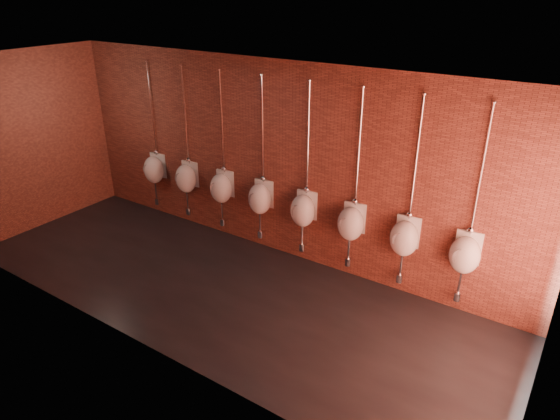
{
  "coord_description": "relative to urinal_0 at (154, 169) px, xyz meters",
  "views": [
    {
      "loc": [
        4.26,
        -4.75,
        4.24
      ],
      "look_at": [
        0.47,
        0.9,
        1.1
      ],
      "focal_mm": 32.0,
      "sensor_mm": 36.0,
      "label": 1
    }
  ],
  "objects": [
    {
      "name": "urinal_0",
      "position": [
        0.0,
        0.0,
        0.0
      ],
      "size": [
        0.46,
        0.42,
        2.72
      ],
      "color": "white",
      "rests_on": "ground"
    },
    {
      "name": "urinal_2",
      "position": [
        1.67,
        0.0,
        0.0
      ],
      "size": [
        0.46,
        0.42,
        2.72
      ],
      "color": "white",
      "rests_on": "ground"
    },
    {
      "name": "urinal_3",
      "position": [
        2.5,
        0.0,
        0.0
      ],
      "size": [
        0.46,
        0.42,
        2.72
      ],
      "color": "white",
      "rests_on": "ground"
    },
    {
      "name": "urinal_5",
      "position": [
        4.16,
        0.0,
        0.0
      ],
      "size": [
        0.46,
        0.42,
        2.72
      ],
      "color": "white",
      "rests_on": "ground"
    },
    {
      "name": "room_shell",
      "position": [
        2.72,
        -1.36,
        1.05
      ],
      "size": [
        8.54,
        3.04,
        3.22
      ],
      "color": "black",
      "rests_on": "ground"
    },
    {
      "name": "urinal_6",
      "position": [
        5.0,
        0.0,
        0.0
      ],
      "size": [
        0.46,
        0.42,
        2.72
      ],
      "color": "white",
      "rests_on": "ground"
    },
    {
      "name": "urinal_1",
      "position": [
        0.83,
        0.0,
        0.0
      ],
      "size": [
        0.46,
        0.42,
        2.72
      ],
      "color": "white",
      "rests_on": "ground"
    },
    {
      "name": "ground",
      "position": [
        2.72,
        -1.36,
        -0.96
      ],
      "size": [
        8.5,
        8.5,
        0.0
      ],
      "primitive_type": "plane",
      "color": "black",
      "rests_on": "ground"
    },
    {
      "name": "urinal_4",
      "position": [
        3.33,
        0.0,
        0.0
      ],
      "size": [
        0.46,
        0.42,
        2.72
      ],
      "color": "white",
      "rests_on": "ground"
    },
    {
      "name": "urinal_7",
      "position": [
        5.83,
        0.0,
        0.0
      ],
      "size": [
        0.46,
        0.42,
        2.72
      ],
      "color": "white",
      "rests_on": "ground"
    }
  ]
}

